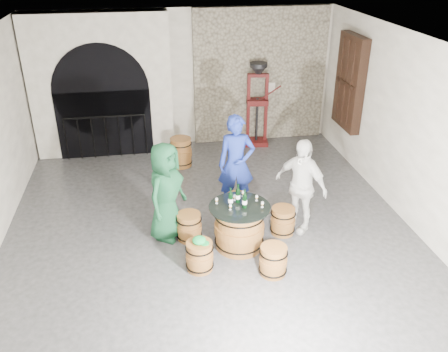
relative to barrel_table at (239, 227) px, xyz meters
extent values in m
plane|color=#2F2F32|center=(-0.40, 0.59, -0.38)|extent=(8.00, 8.00, 0.00)
plane|color=silver|center=(-0.40, 4.59, 1.22)|extent=(8.00, 0.00, 8.00)
plane|color=silver|center=(-0.40, -3.41, 1.22)|extent=(8.00, 0.00, 8.00)
plane|color=silver|center=(3.10, 0.59, 1.22)|extent=(0.00, 8.00, 8.00)
plane|color=beige|center=(-0.40, 0.59, 2.82)|extent=(8.00, 8.00, 0.00)
cube|color=gray|center=(1.40, 4.53, 1.22)|extent=(3.20, 0.12, 3.18)
cube|color=silver|center=(-2.30, 4.34, 1.22)|extent=(3.10, 0.50, 3.18)
cube|color=black|center=(-2.30, 4.08, 0.40)|extent=(2.10, 0.03, 1.55)
cylinder|color=black|center=(-2.30, 4.08, 1.17)|extent=(2.10, 0.03, 2.10)
cylinder|color=black|center=(-2.30, 4.01, 0.60)|extent=(1.79, 0.04, 0.04)
cylinder|color=black|center=(-3.19, 4.01, 0.11)|extent=(0.02, 0.02, 0.98)
cylinder|color=black|center=(-2.90, 4.01, 0.11)|extent=(0.02, 0.02, 0.98)
cylinder|color=black|center=(-2.60, 4.01, 0.11)|extent=(0.02, 0.02, 0.98)
cylinder|color=black|center=(-2.30, 4.01, 0.11)|extent=(0.02, 0.02, 0.98)
cylinder|color=black|center=(-2.00, 4.01, 0.11)|extent=(0.02, 0.02, 0.98)
cylinder|color=black|center=(-1.71, 4.01, 0.11)|extent=(0.02, 0.02, 0.98)
cylinder|color=black|center=(-1.41, 4.01, 0.11)|extent=(0.02, 0.02, 0.98)
cube|color=black|center=(2.99, 2.99, 1.42)|extent=(0.20, 1.10, 2.00)
cube|color=black|center=(2.94, 2.99, 1.42)|extent=(0.06, 0.88, 1.76)
cube|color=black|center=(2.97, 2.99, 1.42)|extent=(0.22, 0.92, 0.06)
cube|color=black|center=(2.97, 2.70, 1.42)|extent=(0.22, 0.06, 1.80)
cube|color=black|center=(2.97, 2.99, 1.42)|extent=(0.22, 0.06, 1.80)
cube|color=black|center=(2.97, 3.28, 1.42)|extent=(0.22, 0.06, 1.80)
cylinder|color=brown|center=(0.00, 0.00, -0.02)|extent=(0.76, 0.76, 0.72)
cylinder|color=brown|center=(0.00, 0.00, -0.02)|extent=(0.81, 0.81, 0.16)
torus|color=black|center=(0.00, 0.00, -0.26)|extent=(0.81, 0.81, 0.02)
torus|color=black|center=(0.00, 0.00, 0.23)|extent=(0.81, 0.81, 0.02)
cylinder|color=brown|center=(0.00, 0.00, 0.35)|extent=(0.78, 0.78, 0.02)
cylinder|color=black|center=(0.00, 0.00, 0.38)|extent=(0.99, 0.99, 0.01)
cylinder|color=brown|center=(-0.79, 0.36, -0.15)|extent=(0.39, 0.39, 0.46)
cylinder|color=brown|center=(-0.79, 0.36, -0.15)|extent=(0.42, 0.42, 0.10)
torus|color=black|center=(-0.79, 0.36, -0.30)|extent=(0.43, 0.43, 0.02)
torus|color=black|center=(-0.79, 0.36, 0.01)|extent=(0.43, 0.43, 0.02)
cylinder|color=brown|center=(-0.79, 0.36, 0.09)|extent=(0.40, 0.40, 0.02)
cylinder|color=brown|center=(0.13, 0.85, -0.15)|extent=(0.39, 0.39, 0.46)
cylinder|color=brown|center=(0.13, 0.85, -0.15)|extent=(0.42, 0.42, 0.10)
torus|color=black|center=(0.13, 0.85, -0.30)|extent=(0.43, 0.43, 0.02)
torus|color=black|center=(0.13, 0.85, 0.01)|extent=(0.43, 0.43, 0.02)
cylinder|color=brown|center=(0.13, 0.85, 0.09)|extent=(0.40, 0.40, 0.02)
cylinder|color=brown|center=(0.82, 0.27, -0.15)|extent=(0.39, 0.39, 0.46)
cylinder|color=brown|center=(0.82, 0.27, -0.15)|extent=(0.42, 0.42, 0.10)
torus|color=black|center=(0.82, 0.27, -0.30)|extent=(0.43, 0.43, 0.02)
torus|color=black|center=(0.82, 0.27, 0.01)|extent=(0.43, 0.43, 0.02)
cylinder|color=brown|center=(0.82, 0.27, 0.09)|extent=(0.40, 0.40, 0.02)
cylinder|color=brown|center=(0.37, -0.78, -0.15)|extent=(0.39, 0.39, 0.46)
cylinder|color=brown|center=(0.37, -0.78, -0.15)|extent=(0.42, 0.42, 0.10)
torus|color=black|center=(0.37, -0.78, -0.30)|extent=(0.43, 0.43, 0.02)
torus|color=black|center=(0.37, -0.78, 0.01)|extent=(0.43, 0.43, 0.02)
cylinder|color=brown|center=(0.37, -0.78, 0.09)|extent=(0.40, 0.40, 0.02)
cylinder|color=brown|center=(-0.71, -0.49, -0.15)|extent=(0.39, 0.39, 0.46)
cylinder|color=brown|center=(-0.71, -0.49, -0.15)|extent=(0.42, 0.42, 0.10)
torus|color=black|center=(-0.71, -0.49, -0.30)|extent=(0.43, 0.43, 0.02)
torus|color=black|center=(-0.71, -0.49, 0.01)|extent=(0.43, 0.43, 0.02)
cylinder|color=brown|center=(-0.71, -0.49, 0.09)|extent=(0.40, 0.40, 0.02)
ellipsoid|color=#0B8031|center=(-0.71, -0.49, 0.15)|extent=(0.21, 0.21, 0.11)
cylinder|color=#0B8031|center=(-0.63, -0.52, 0.11)|extent=(0.13, 0.13, 0.01)
imported|color=#124226|center=(-1.13, 0.51, 0.48)|extent=(0.93, 0.99, 1.71)
imported|color=navy|center=(0.19, 1.25, 0.53)|extent=(0.70, 0.50, 1.82)
imported|color=silver|center=(1.12, 0.38, 0.46)|extent=(0.95, 1.02, 1.68)
cylinder|color=black|center=(-0.14, 0.04, 0.50)|extent=(0.07, 0.07, 0.22)
cylinder|color=white|center=(-0.14, 0.04, 0.49)|extent=(0.08, 0.08, 0.06)
cone|color=black|center=(-0.14, 0.04, 0.62)|extent=(0.07, 0.07, 0.05)
cylinder|color=black|center=(-0.14, 0.04, 0.68)|extent=(0.03, 0.03, 0.07)
cylinder|color=black|center=(0.07, -0.04, 0.50)|extent=(0.07, 0.07, 0.22)
cylinder|color=white|center=(0.07, -0.04, 0.49)|extent=(0.08, 0.08, 0.06)
cone|color=black|center=(0.07, -0.04, 0.62)|extent=(0.07, 0.07, 0.05)
cylinder|color=black|center=(0.07, -0.04, 0.68)|extent=(0.03, 0.03, 0.07)
cylinder|color=black|center=(0.00, 0.14, 0.50)|extent=(0.07, 0.07, 0.22)
cylinder|color=white|center=(0.00, 0.14, 0.49)|extent=(0.08, 0.08, 0.06)
cone|color=black|center=(0.00, 0.14, 0.62)|extent=(0.07, 0.07, 0.05)
cylinder|color=black|center=(0.00, 0.14, 0.68)|extent=(0.03, 0.03, 0.07)
cylinder|color=brown|center=(-0.67, 3.25, -0.06)|extent=(0.45, 0.45, 0.64)
cylinder|color=brown|center=(-0.67, 3.25, -0.06)|extent=(0.48, 0.48, 0.14)
torus|color=black|center=(-0.67, 3.25, -0.28)|extent=(0.49, 0.49, 0.02)
torus|color=black|center=(-0.67, 3.25, 0.16)|extent=(0.49, 0.49, 0.02)
cylinder|color=brown|center=(-0.67, 3.25, 0.27)|extent=(0.46, 0.46, 0.02)
cube|color=#440E0B|center=(1.26, 4.18, -0.32)|extent=(0.61, 0.51, 0.11)
cube|color=#440E0B|center=(1.26, 4.18, 0.70)|extent=(0.54, 0.38, 0.13)
cube|color=#440E0B|center=(1.26, 4.18, 1.34)|extent=(0.51, 0.19, 0.07)
cylinder|color=black|center=(1.26, 4.18, 0.26)|extent=(0.06, 0.06, 1.06)
cylinder|color=black|center=(1.26, 4.18, 1.59)|extent=(0.40, 0.40, 0.10)
cone|color=black|center=(1.26, 4.18, 1.46)|extent=(0.40, 0.40, 0.21)
cube|color=#440E0B|center=(1.05, 4.21, 0.52)|extent=(0.08, 0.08, 1.70)
cube|color=#440E0B|center=(1.47, 4.15, 0.52)|extent=(0.08, 0.08, 1.70)
cylinder|color=#440E0B|center=(1.57, 4.09, 0.95)|extent=(0.45, 0.09, 0.33)
cube|color=silver|center=(1.65, 4.45, 0.97)|extent=(0.18, 0.10, 0.22)
camera|label=1|loc=(-1.33, -6.35, 4.22)|focal=38.00mm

